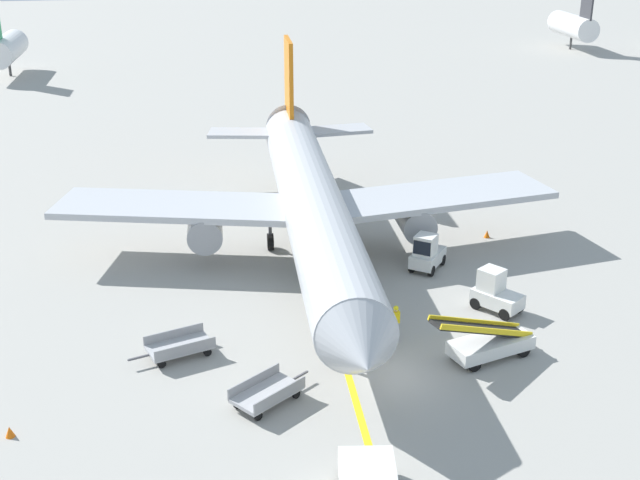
{
  "coord_description": "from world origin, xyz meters",
  "views": [
    {
      "loc": [
        -7.29,
        -29.48,
        18.64
      ],
      "look_at": [
        -1.64,
        9.39,
        2.5
      ],
      "focal_mm": 46.4,
      "sensor_mm": 36.0,
      "label": 1
    }
  ],
  "objects": [
    {
      "name": "ground_crew_marshaller",
      "position": [
        0.93,
        3.07,
        0.91
      ],
      "size": [
        0.36,
        0.24,
        1.7
      ],
      "color": "#26262D",
      "rests_on": "ground"
    },
    {
      "name": "airliner",
      "position": [
        -1.62,
        12.94,
        3.42
      ],
      "size": [
        28.6,
        35.26,
        10.1
      ],
      "color": "#B2B5BA",
      "rests_on": "ground"
    },
    {
      "name": "taxi_line_yellow",
      "position": [
        -1.64,
        5.0,
        0.0
      ],
      "size": [
        2.16,
        79.99,
        0.01
      ],
      "primitive_type": "cube",
      "rotation": [
        0.0,
        0.0,
        -0.02
      ],
      "color": "yellow",
      "rests_on": "ground"
    },
    {
      "name": "safety_cone_nose_left",
      "position": [
        9.18,
        14.39,
        0.22
      ],
      "size": [
        0.36,
        0.36,
        0.44
      ],
      "primitive_type": "cone",
      "color": "orange",
      "rests_on": "ground"
    },
    {
      "name": "distant_aircraft_mid_left",
      "position": [
        42.73,
        77.95,
        3.22
      ],
      "size": [
        3.0,
        10.1,
        8.8
      ],
      "color": "silver",
      "rests_on": "ground"
    },
    {
      "name": "baggage_tug_near_wing",
      "position": [
        6.42,
        5.24,
        0.93
      ],
      "size": [
        2.49,
        2.7,
        2.1
      ],
      "color": "silver",
      "rests_on": "ground"
    },
    {
      "name": "baggage_cart_loaded",
      "position": [
        -8.84,
        2.97,
        0.47
      ],
      "size": [
        3.8,
        2.44,
        0.94
      ],
      "color": "#A5A5A8",
      "rests_on": "ground"
    },
    {
      "name": "baggage_cart_empty_trailing",
      "position": [
        -5.32,
        -1.31,
        0.47
      ],
      "size": [
        3.44,
        2.98,
        0.94
      ],
      "color": "#A5A5A8",
      "rests_on": "ground"
    },
    {
      "name": "ground_plane",
      "position": [
        0.0,
        0.0,
        0.0
      ],
      "size": [
        300.0,
        300.0,
        0.0
      ],
      "primitive_type": "plane",
      "color": "#9E9B93"
    },
    {
      "name": "safety_cone_nose_right",
      "position": [
        2.93,
        18.23,
        0.22
      ],
      "size": [
        0.36,
        0.36,
        0.44
      ],
      "primitive_type": "cone",
      "color": "orange",
      "rests_on": "ground"
    },
    {
      "name": "baggage_tug_by_cargo_door",
      "position": [
        4.38,
        10.41,
        0.93
      ],
      "size": [
        2.47,
        2.7,
        2.1
      ],
      "color": "silver",
      "rests_on": "ground"
    },
    {
      "name": "distant_aircraft_far_left",
      "position": [
        -28.84,
        69.62,
        3.22
      ],
      "size": [
        3.0,
        10.1,
        8.8
      ],
      "color": "silver",
      "rests_on": "ground"
    },
    {
      "name": "belt_loader_forward_hold",
      "position": [
        4.59,
        0.84,
        0.78
      ],
      "size": [
        5.14,
        2.78,
        2.59
      ],
      "color": "silver",
      "rests_on": "ground"
    },
    {
      "name": "safety_cone_wingtip_left",
      "position": [
        -15.08,
        -2.17,
        0.22
      ],
      "size": [
        0.36,
        0.36,
        0.44
      ],
      "primitive_type": "cone",
      "color": "orange",
      "rests_on": "ground"
    }
  ]
}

